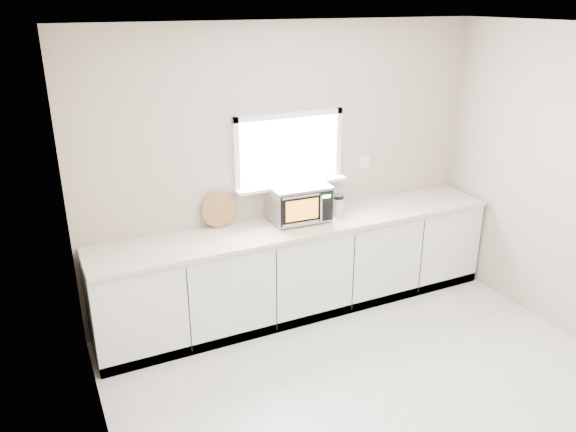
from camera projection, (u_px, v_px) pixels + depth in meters
ground at (405, 416)px, 4.13m from camera, size 4.00×4.00×0.00m
back_wall at (288, 168)px, 5.32m from camera, size 4.00×0.17×2.70m
cabinets at (301, 268)px, 5.40m from camera, size 3.92×0.60×0.88m
countertop at (302, 225)px, 5.23m from camera, size 3.92×0.64×0.04m
microwave at (298, 201)px, 5.23m from camera, size 0.56×0.47×0.35m
knife_block at (284, 210)px, 5.16m from camera, size 0.11×0.22×0.31m
cutting_board at (219, 210)px, 5.08m from camera, size 0.33×0.08×0.32m
coffee_grinder at (337, 205)px, 5.37m from camera, size 0.15×0.15×0.21m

